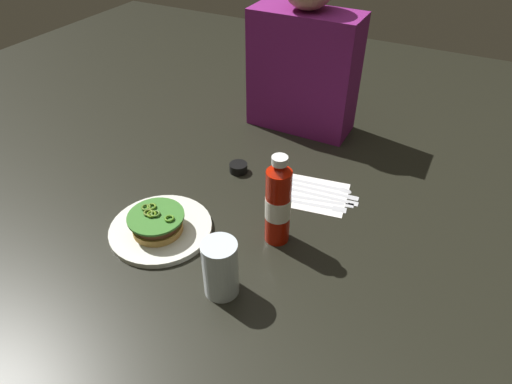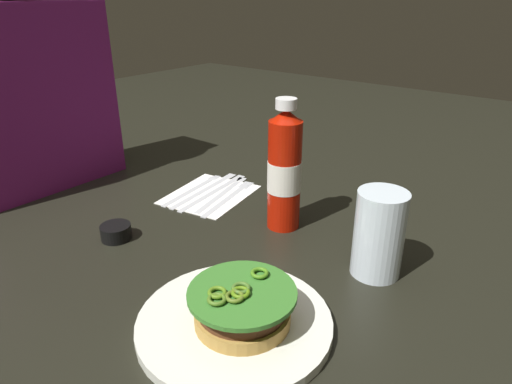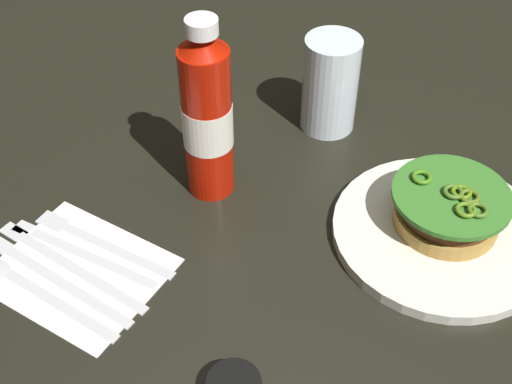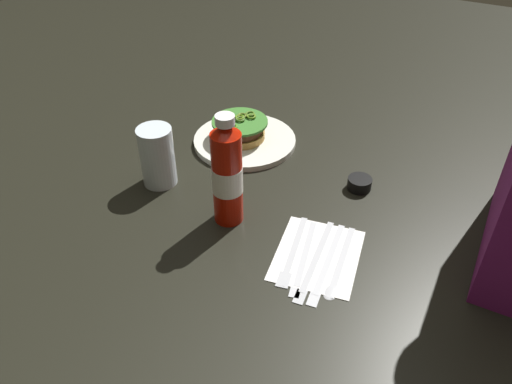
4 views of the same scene
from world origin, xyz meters
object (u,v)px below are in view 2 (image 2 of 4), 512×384
object	(u,v)px
condiment_cup	(116,232)
table_knife	(217,188)
dinner_plate	(234,323)
burger_sandwich	(242,306)
water_glass	(379,234)
steak_knife	(209,186)
spoon_utensil	(201,184)
fork_utensil	(233,194)
diner_person	(23,77)
ketchup_bottle	(284,171)
butter_knife	(225,190)
napkin	(210,194)

from	to	relation	value
condiment_cup	table_knife	distance (m)	0.26
dinner_plate	burger_sandwich	world-z (taller)	burger_sandwich
dinner_plate	water_glass	bearing A→B (deg)	-21.07
table_knife	steak_knife	world-z (taller)	same
spoon_utensil	dinner_plate	bearing A→B (deg)	-130.10
fork_utensil	spoon_utensil	distance (m)	0.09
spoon_utensil	fork_utensil	bearing A→B (deg)	-87.32
condiment_cup	diner_person	bearing A→B (deg)	81.31
ketchup_bottle	steak_knife	xyz separation A→B (m)	(0.04, 0.22, -0.10)
butter_knife	ketchup_bottle	bearing A→B (deg)	-103.56
dinner_plate	steak_knife	xyz separation A→B (m)	(0.30, 0.33, -0.00)
burger_sandwich	napkin	xyz separation A→B (m)	(0.27, 0.31, -0.04)
napkin	butter_knife	xyz separation A→B (m)	(0.03, -0.02, 0.00)
dinner_plate	burger_sandwich	bearing A→B (deg)	-81.31
napkin	steak_knife	distance (m)	0.03
burger_sandwich	condiment_cup	distance (m)	0.32
water_glass	table_knife	xyz separation A→B (m)	(0.08, 0.39, -0.06)
dinner_plate	steak_knife	size ratio (longest dim) A/B	1.15
fork_utensil	spoon_utensil	bearing A→B (deg)	92.68
condiment_cup	napkin	size ratio (longest dim) A/B	0.29
ketchup_bottle	diner_person	size ratio (longest dim) A/B	0.44
napkin	diner_person	world-z (taller)	diner_person
dinner_plate	table_knife	distance (m)	0.43
napkin	butter_knife	size ratio (longest dim) A/B	0.91
burger_sandwich	ketchup_bottle	xyz separation A→B (m)	(0.26, 0.12, 0.07)
ketchup_bottle	water_glass	xyz separation A→B (m)	(-0.04, -0.19, -0.04)
water_glass	fork_utensil	world-z (taller)	water_glass
ketchup_bottle	water_glass	world-z (taller)	ketchup_bottle
spoon_utensil	diner_person	size ratio (longest dim) A/B	0.36
water_glass	diner_person	bearing A→B (deg)	100.18
butter_knife	table_knife	size ratio (longest dim) A/B	0.90
dinner_plate	diner_person	bearing A→B (deg)	81.53
condiment_cup	spoon_utensil	distance (m)	0.26
condiment_cup	spoon_utensil	world-z (taller)	condiment_cup
burger_sandwich	fork_utensil	distance (m)	0.41
napkin	spoon_utensil	world-z (taller)	spoon_utensil
dinner_plate	butter_knife	size ratio (longest dim) A/B	1.26
burger_sandwich	diner_person	xyz separation A→B (m)	(0.09, 0.64, 0.19)
spoon_utensil	burger_sandwich	bearing A→B (deg)	-129.02
water_glass	condiment_cup	distance (m)	0.43
table_knife	burger_sandwich	bearing A→B (deg)	-133.24
water_glass	spoon_utensil	world-z (taller)	water_glass
dinner_plate	burger_sandwich	distance (m)	0.03
burger_sandwich	water_glass	xyz separation A→B (m)	(0.22, -0.07, 0.03)
water_glass	butter_knife	size ratio (longest dim) A/B	0.67
burger_sandwich	water_glass	world-z (taller)	water_glass
fork_utensil	butter_knife	world-z (taller)	same
condiment_cup	diner_person	world-z (taller)	diner_person
butter_knife	steak_knife	bearing A→B (deg)	97.68
ketchup_bottle	spoon_utensil	xyz separation A→B (m)	(0.04, 0.24, -0.10)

